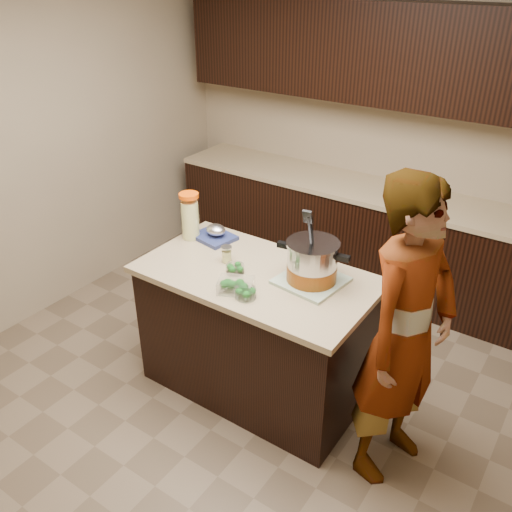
{
  "coord_description": "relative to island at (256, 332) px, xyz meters",
  "views": [
    {
      "loc": [
        1.62,
        -2.35,
        2.6
      ],
      "look_at": [
        0.0,
        0.0,
        1.02
      ],
      "focal_mm": 38.0,
      "sensor_mm": 36.0,
      "label": 1
    }
  ],
  "objects": [
    {
      "name": "ground_plane",
      "position": [
        0.0,
        0.0,
        -0.45
      ],
      "size": [
        4.0,
        4.0,
        0.0
      ],
      "primitive_type": "plane",
      "color": "brown",
      "rests_on": "ground"
    },
    {
      "name": "room_shell",
      "position": [
        0.0,
        0.0,
        1.26
      ],
      "size": [
        4.04,
        4.04,
        2.72
      ],
      "color": "tan",
      "rests_on": "ground"
    },
    {
      "name": "back_cabinets",
      "position": [
        0.0,
        1.74,
        0.49
      ],
      "size": [
        3.6,
        0.63,
        2.33
      ],
      "color": "black",
      "rests_on": "ground"
    },
    {
      "name": "island",
      "position": [
        0.0,
        0.0,
        0.0
      ],
      "size": [
        1.46,
        0.81,
        0.9
      ],
      "color": "black",
      "rests_on": "ground"
    },
    {
      "name": "dish_towel",
      "position": [
        0.33,
        0.1,
        0.46
      ],
      "size": [
        0.4,
        0.4,
        0.02
      ],
      "primitive_type": "cube",
      "rotation": [
        0.0,
        0.0,
        -0.12
      ],
      "color": "#5B8559",
      "rests_on": "island"
    },
    {
      "name": "stock_pot",
      "position": [
        0.33,
        0.1,
        0.57
      ],
      "size": [
        0.44,
        0.36,
        0.45
      ],
      "rotation": [
        0.0,
        0.0,
        0.16
      ],
      "color": "#B7B7BC",
      "rests_on": "dish_towel"
    },
    {
      "name": "lemonade_pitcher",
      "position": [
        -0.64,
        0.14,
        0.6
      ],
      "size": [
        0.15,
        0.15,
        0.32
      ],
      "rotation": [
        0.0,
        0.0,
        -0.12
      ],
      "color": "#DFDF88",
      "rests_on": "island"
    },
    {
      "name": "mason_jar",
      "position": [
        -0.24,
        0.01,
        0.5
      ],
      "size": [
        0.08,
        0.08,
        0.11
      ],
      "rotation": [
        0.0,
        0.0,
        0.19
      ],
      "color": "#DFDF88",
      "rests_on": "island"
    },
    {
      "name": "broccoli_tub_left",
      "position": [
        -0.11,
        -0.07,
        0.47
      ],
      "size": [
        0.13,
        0.13,
        0.05
      ],
      "rotation": [
        0.0,
        0.0,
        -0.18
      ],
      "color": "silver",
      "rests_on": "island"
    },
    {
      "name": "broccoli_tub_right",
      "position": [
        0.11,
        -0.26,
        0.47
      ],
      "size": [
        0.16,
        0.16,
        0.06
      ],
      "rotation": [
        0.0,
        0.0,
        0.42
      ],
      "color": "silver",
      "rests_on": "island"
    },
    {
      "name": "broccoli_tub_rect",
      "position": [
        0.02,
        -0.23,
        0.48
      ],
      "size": [
        0.24,
        0.22,
        0.07
      ],
      "rotation": [
        0.0,
        0.0,
        0.43
      ],
      "color": "silver",
      "rests_on": "island"
    },
    {
      "name": "blue_tray",
      "position": [
        -0.49,
        0.22,
        0.48
      ],
      "size": [
        0.31,
        0.26,
        0.1
      ],
      "rotation": [
        0.0,
        0.0,
        -0.19
      ],
      "color": "navy",
      "rests_on": "island"
    },
    {
      "name": "person",
      "position": [
        0.98,
        -0.07,
        0.43
      ],
      "size": [
        0.56,
        0.72,
        1.77
      ],
      "primitive_type": "imported",
      "rotation": [
        0.0,
        0.0,
        1.35
      ],
      "color": "gray",
      "rests_on": "ground"
    }
  ]
}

